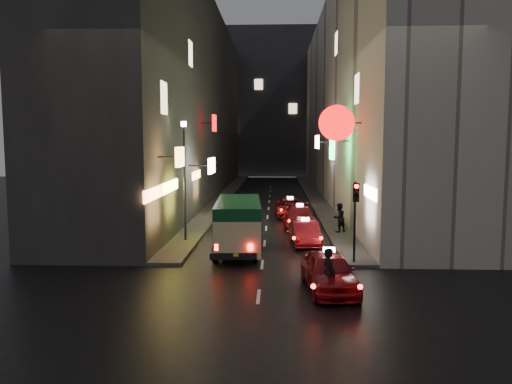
# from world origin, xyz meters

# --- Properties ---
(ground) EXTENTS (120.00, 120.00, 0.00)m
(ground) POSITION_xyz_m (0.00, 0.00, 0.00)
(ground) COLOR black
(ground) RESTS_ON ground
(building_left) EXTENTS (7.57, 52.16, 18.00)m
(building_left) POSITION_xyz_m (-8.00, 33.99, 9.00)
(building_left) COLOR #3D3A37
(building_left) RESTS_ON ground
(building_right) EXTENTS (8.21, 52.00, 18.00)m
(building_right) POSITION_xyz_m (8.00, 33.99, 9.00)
(building_right) COLOR beige
(building_right) RESTS_ON ground
(building_far) EXTENTS (30.00, 10.00, 22.00)m
(building_far) POSITION_xyz_m (0.00, 66.00, 11.00)
(building_far) COLOR #37373D
(building_far) RESTS_ON ground
(sidewalk_left) EXTENTS (1.50, 52.00, 0.15)m
(sidewalk_left) POSITION_xyz_m (-4.25, 34.00, 0.07)
(sidewalk_left) COLOR #4B4946
(sidewalk_left) RESTS_ON ground
(sidewalk_right) EXTENTS (1.50, 52.00, 0.15)m
(sidewalk_right) POSITION_xyz_m (4.25, 34.00, 0.07)
(sidewalk_right) COLOR #4B4946
(sidewalk_right) RESTS_ON ground
(minibus) EXTENTS (2.39, 6.00, 2.53)m
(minibus) POSITION_xyz_m (-1.21, 10.76, 1.60)
(minibus) COLOR beige
(minibus) RESTS_ON ground
(taxi_near) EXTENTS (2.63, 5.37, 1.82)m
(taxi_near) POSITION_xyz_m (2.51, 4.82, 0.83)
(taxi_near) COLOR maroon
(taxi_near) RESTS_ON ground
(taxi_second) EXTENTS (2.22, 4.70, 1.62)m
(taxi_second) POSITION_xyz_m (2.11, 12.81, 0.73)
(taxi_second) COLOR maroon
(taxi_second) RESTS_ON ground
(taxi_third) EXTENTS (2.25, 5.09, 1.77)m
(taxi_third) POSITION_xyz_m (2.06, 17.61, 0.80)
(taxi_third) COLOR maroon
(taxi_third) RESTS_ON ground
(taxi_far) EXTENTS (2.01, 4.63, 1.63)m
(taxi_far) POSITION_xyz_m (1.60, 22.41, 0.73)
(taxi_far) COLOR maroon
(taxi_far) RESTS_ON ground
(pedestrian_crossing) EXTENTS (0.66, 0.78, 2.02)m
(pedestrian_crossing) POSITION_xyz_m (2.41, 3.80, 1.01)
(pedestrian_crossing) COLOR black
(pedestrian_crossing) RESTS_ON ground
(pedestrian_sidewalk) EXTENTS (0.84, 0.78, 1.89)m
(pedestrian_sidewalk) POSITION_xyz_m (4.22, 15.63, 1.09)
(pedestrian_sidewalk) COLOR black
(pedestrian_sidewalk) RESTS_ON sidewalk_right
(traffic_light) EXTENTS (0.26, 0.43, 3.50)m
(traffic_light) POSITION_xyz_m (4.00, 8.47, 2.69)
(traffic_light) COLOR black
(traffic_light) RESTS_ON sidewalk_right
(lamp_post) EXTENTS (0.28, 0.28, 6.22)m
(lamp_post) POSITION_xyz_m (-4.20, 13.00, 3.72)
(lamp_post) COLOR black
(lamp_post) RESTS_ON sidewalk_left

